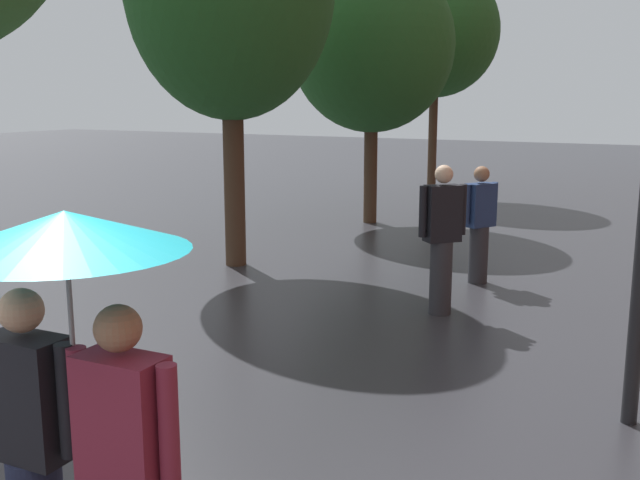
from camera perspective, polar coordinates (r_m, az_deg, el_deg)
name	(u,v)px	position (r m, az deg, el deg)	size (l,w,h in m)	color
street_tree_2	(372,46)	(14.83, 4.03, 14.67)	(3.18, 3.18, 5.15)	#473323
street_tree_3	(436,32)	(18.92, 8.88, 15.50)	(3.08, 3.08, 5.61)	#473323
couple_under_umbrella	(72,359)	(3.58, -18.52, -8.65)	(1.16, 1.10, 2.02)	#1E233D
pedestrian_walking_midground	(480,224)	(10.23, 12.16, 1.20)	(0.39, 0.52, 1.59)	#2D2D33
pedestrian_walking_far	(442,239)	(8.65, 9.35, 0.09)	(0.44, 0.45, 1.75)	#2D2D33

